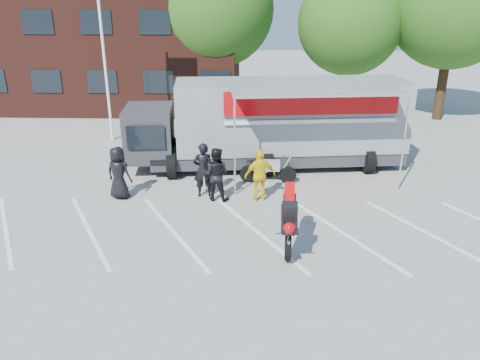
# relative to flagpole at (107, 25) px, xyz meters

# --- Properties ---
(ground) EXTENTS (100.00, 100.00, 0.00)m
(ground) POSITION_rel_flagpole_xyz_m (6.24, -10.00, -5.05)
(ground) COLOR #9F9F9A
(ground) RESTS_ON ground
(parking_bay_lines) EXTENTS (18.09, 13.33, 0.01)m
(parking_bay_lines) POSITION_rel_flagpole_xyz_m (6.24, -9.00, -5.05)
(parking_bay_lines) COLOR white
(parking_bay_lines) RESTS_ON ground
(office_building) EXTENTS (18.00, 8.00, 7.00)m
(office_building) POSITION_rel_flagpole_xyz_m (-3.76, 8.00, -1.55)
(office_building) COLOR #431C15
(office_building) RESTS_ON ground
(flagpole) EXTENTS (1.61, 0.12, 8.00)m
(flagpole) POSITION_rel_flagpole_xyz_m (0.00, 0.00, 0.00)
(flagpole) COLOR white
(flagpole) RESTS_ON ground
(tree_left) EXTENTS (6.12, 6.12, 8.64)m
(tree_left) POSITION_rel_flagpole_xyz_m (4.24, 6.00, 0.51)
(tree_left) COLOR #382314
(tree_left) RESTS_ON ground
(tree_mid) EXTENTS (5.44, 5.44, 7.68)m
(tree_mid) POSITION_rel_flagpole_xyz_m (11.24, 5.00, -0.11)
(tree_mid) COLOR #382314
(tree_mid) RESTS_ON ground
(tree_right) EXTENTS (6.46, 6.46, 9.12)m
(tree_right) POSITION_rel_flagpole_xyz_m (16.24, 4.50, 0.82)
(tree_right) COLOR #382314
(tree_right) RESTS_ON ground
(transporter_truck) EXTENTS (10.90, 6.12, 3.31)m
(transporter_truck) POSITION_rel_flagpole_xyz_m (7.19, -3.43, -5.05)
(transporter_truck) COLOR gray
(transporter_truck) RESTS_ON ground
(parked_motorcycle) EXTENTS (2.07, 0.77, 1.07)m
(parked_motorcycle) POSITION_rel_flagpole_xyz_m (6.83, -5.18, -5.05)
(parked_motorcycle) COLOR silver
(parked_motorcycle) RESTS_ON ground
(stunt_bike_rider) EXTENTS (0.91, 1.78, 2.04)m
(stunt_bike_rider) POSITION_rel_flagpole_xyz_m (7.22, -9.87, -5.05)
(stunt_bike_rider) COLOR black
(stunt_bike_rider) RESTS_ON ground
(spectator_leather_a) EXTENTS (0.98, 0.80, 1.74)m
(spectator_leather_a) POSITION_rel_flagpole_xyz_m (1.95, -6.71, -4.18)
(spectator_leather_a) COLOR black
(spectator_leather_a) RESTS_ON ground
(spectator_leather_b) EXTENTS (0.72, 0.52, 1.82)m
(spectator_leather_b) POSITION_rel_flagpole_xyz_m (4.67, -6.46, -4.14)
(spectator_leather_b) COLOR black
(spectator_leather_b) RESTS_ON ground
(spectator_leather_c) EXTENTS (0.97, 0.82, 1.75)m
(spectator_leather_c) POSITION_rel_flagpole_xyz_m (5.11, -6.74, -4.18)
(spectator_leather_c) COLOR black
(spectator_leather_c) RESTS_ON ground
(spectator_hivis) EXTENTS (1.07, 0.65, 1.71)m
(spectator_hivis) POSITION_rel_flagpole_xyz_m (6.52, -6.76, -4.20)
(spectator_hivis) COLOR yellow
(spectator_hivis) RESTS_ON ground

